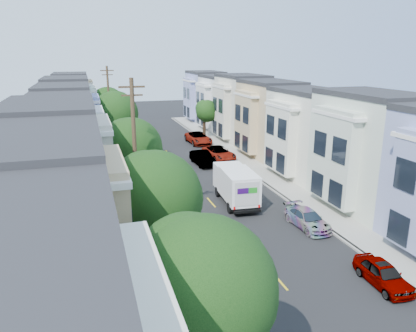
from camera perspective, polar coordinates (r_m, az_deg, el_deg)
The scene contains 25 objects.
ground at distance 27.42m, azimuth 4.20°, elevation -9.41°, with size 160.00×160.00×0.00m, color black.
road_slab at distance 40.89m, azimuth -3.28°, elevation -0.88°, with size 12.00×70.00×0.02m, color black.
curb_left at distance 39.97m, azimuth -11.74°, elevation -1.48°, with size 0.30×70.00×0.15m, color gray.
curb_right at distance 42.62m, azimuth 4.65°, elevation -0.14°, with size 0.30×70.00×0.15m, color gray.
sidewalk_left at distance 39.90m, azimuth -13.60°, elevation -1.63°, with size 2.60×70.00×0.15m, color gray.
sidewalk_right at distance 43.10m, azimuth 6.26°, elevation -0.00°, with size 2.60×70.00×0.15m, color gray.
centerline at distance 40.89m, azimuth -3.28°, elevation -0.90°, with size 0.12×70.00×0.01m, color gold.
townhouse_row_left at distance 39.94m, azimuth -19.03°, elevation -2.15°, with size 5.00×70.00×8.50m, color silver.
townhouse_row_right at distance 44.70m, azimuth 10.75°, elevation 0.28°, with size 5.00×70.00×8.50m, color silver.
tree_a at distance 12.26m, azimuth -1.22°, elevation -17.08°, with size 4.42×4.42×7.16m.
tree_b at distance 19.73m, azimuth -7.77°, elevation -4.60°, with size 4.69×4.69×7.16m.
tree_c at distance 29.12m, azimuth -10.93°, elevation 2.32°, with size 4.46×4.46×7.29m.
tree_d at distance 42.98m, azimuth -13.02°, elevation 7.13°, with size 4.70×4.70×7.94m.
tree_e at distance 56.98m, azimuth -14.02°, elevation 8.38°, with size 4.70×4.70×7.28m.
tree_far_r at distance 56.69m, azimuth -0.25°, elevation 7.69°, with size 3.10×3.10×5.42m.
utility_pole_near at distance 26.12m, azimuth -10.21°, elevation 1.12°, with size 1.60×0.26×10.00m.
utility_pole_far at distance 51.65m, azimuth -13.70°, elevation 7.98°, with size 1.60×0.26×10.00m.
fedex_truck at distance 32.13m, azimuth 3.91°, elevation -2.55°, with size 2.29×5.95×2.85m.
lead_sedan at distance 43.36m, azimuth -0.80°, elevation 1.10°, with size 1.57×4.46×1.49m, color black.
parked_left_c at distance 25.52m, azimuth -5.91°, elevation -9.57°, with size 2.49×5.41×1.50m, color #A6ADB7.
parked_left_d at distance 38.38m, azimuth -9.86°, elevation -1.08°, with size 1.72×4.49×1.46m, color #4C1A0F.
parked_right_a at distance 23.31m, azimuth 23.38°, elevation -13.80°, with size 1.47×3.85×1.25m, color #3F4142.
parked_right_b at distance 28.80m, azimuth 13.79°, elevation -7.26°, with size 1.70×4.05×1.22m, color white.
parked_right_c at distance 45.61m, azimuth 1.56°, elevation 1.81°, with size 2.43×5.28×1.47m, color black.
parked_right_d at distance 53.74m, azimuth -1.36°, elevation 3.94°, with size 2.53×5.48×1.52m, color #130D3F.
Camera 1 is at (-9.04, -23.18, 11.53)m, focal length 35.00 mm.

